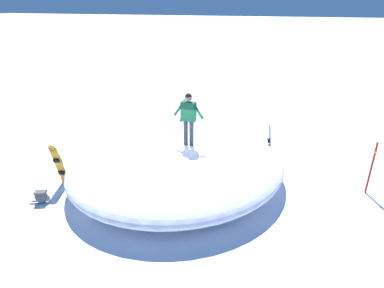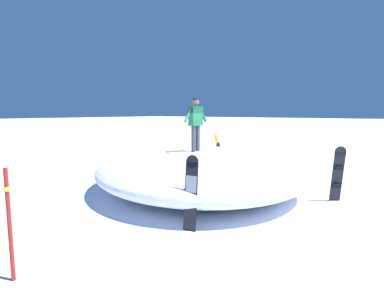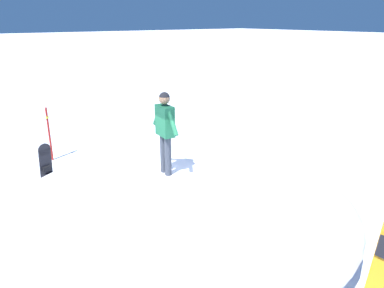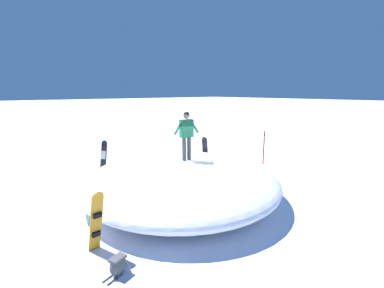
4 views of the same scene
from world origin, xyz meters
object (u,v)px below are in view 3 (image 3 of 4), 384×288
snowboarder_standing (165,126)px  snowboard_tertiary_upright (47,174)px  snowboard_primary_upright (384,256)px  trail_marker_pole (49,133)px

snowboarder_standing → snowboard_tertiary_upright: (1.75, -2.49, -1.46)m
snowboarder_standing → snowboard_primary_upright: 4.42m
snowboarder_standing → trail_marker_pole: bearing=-82.4°
snowboarder_standing → trail_marker_pole: (0.75, -5.60, -1.39)m
snowboarder_standing → trail_marker_pole: snowboarder_standing is taller
snowboard_primary_upright → snowboard_tertiary_upright: snowboard_tertiary_upright is taller
trail_marker_pole → snowboard_tertiary_upright: bearing=72.1°
snowboard_tertiary_upright → trail_marker_pole: bearing=-107.9°
snowboard_primary_upright → snowboard_tertiary_upright: size_ratio=0.95×
snowboard_primary_upright → snowboarder_standing: bearing=-68.2°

